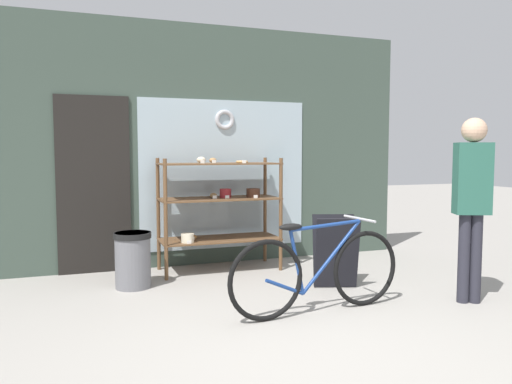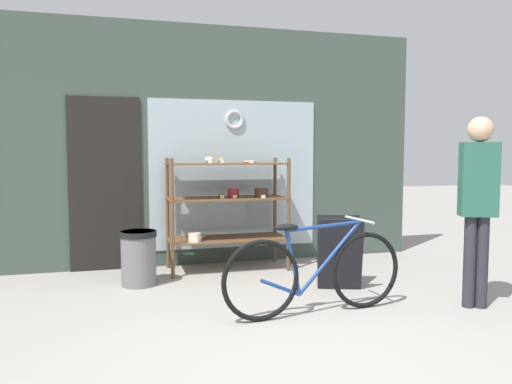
# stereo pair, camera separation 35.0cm
# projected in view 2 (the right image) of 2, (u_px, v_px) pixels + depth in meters

# --- Properties ---
(ground_plane) EXTENTS (30.00, 30.00, 0.00)m
(ground_plane) POSITION_uv_depth(u_px,v_px,m) (298.00, 347.00, 3.69)
(ground_plane) COLOR gray
(storefront_facade) EXTENTS (5.37, 0.13, 3.03)m
(storefront_facade) POSITION_uv_depth(u_px,v_px,m) (215.00, 149.00, 6.41)
(storefront_facade) COLOR #3D4C42
(storefront_facade) RESTS_ON ground_plane
(display_case) EXTENTS (1.44, 0.58, 1.38)m
(display_case) POSITION_uv_depth(u_px,v_px,m) (227.00, 203.00, 6.06)
(display_case) COLOR brown
(display_case) RESTS_ON ground_plane
(bicycle) EXTENTS (1.74, 0.46, 0.84)m
(bicycle) POSITION_uv_depth(u_px,v_px,m) (315.00, 273.00, 4.40)
(bicycle) COLOR black
(bicycle) RESTS_ON ground_plane
(sandwich_board) EXTENTS (0.55, 0.50, 0.76)m
(sandwich_board) POSITION_uv_depth(u_px,v_px,m) (340.00, 253.00, 5.22)
(sandwich_board) COLOR black
(sandwich_board) RESTS_ON ground_plane
(pedestrian) EXTENTS (0.37, 0.29, 1.76)m
(pedestrian) POSITION_uv_depth(u_px,v_px,m) (478.00, 195.00, 4.55)
(pedestrian) COLOR #282833
(pedestrian) RESTS_ON ground_plane
(trash_bin) EXTENTS (0.39, 0.39, 0.59)m
(trash_bin) POSITION_uv_depth(u_px,v_px,m) (139.00, 256.00, 5.38)
(trash_bin) COLOR slate
(trash_bin) RESTS_ON ground_plane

